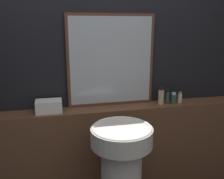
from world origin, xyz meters
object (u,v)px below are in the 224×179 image
(mirror, at_px, (111,61))
(body_wash_bottle, at_px, (180,98))
(shampoo_bottle, at_px, (161,96))
(conditioner_bottle, at_px, (167,97))
(lotion_bottle, at_px, (173,98))
(towel_stack, at_px, (49,106))
(pedestal_sink, at_px, (121,176))

(mirror, relative_size, body_wash_bottle, 7.95)
(body_wash_bottle, bearing_deg, shampoo_bottle, -180.00)
(shampoo_bottle, height_order, body_wash_bottle, shampoo_bottle)
(conditioner_bottle, distance_m, lotion_bottle, 0.07)
(body_wash_bottle, bearing_deg, mirror, 172.39)
(body_wash_bottle, bearing_deg, conditioner_bottle, -180.00)
(shampoo_bottle, height_order, conditioner_bottle, shampoo_bottle)
(mirror, xyz_separation_m, towel_stack, (-0.55, -0.09, -0.35))
(lotion_bottle, bearing_deg, towel_stack, 180.00)
(pedestal_sink, relative_size, conditioner_bottle, 7.36)
(pedestal_sink, bearing_deg, shampoo_bottle, 40.68)
(mirror, distance_m, towel_stack, 0.66)
(pedestal_sink, distance_m, towel_stack, 0.82)
(towel_stack, height_order, conditioner_bottle, conditioner_bottle)
(conditioner_bottle, relative_size, lotion_bottle, 1.29)
(conditioner_bottle, distance_m, body_wash_bottle, 0.13)
(mirror, relative_size, conditioner_bottle, 6.24)
(mirror, height_order, lotion_bottle, mirror)
(pedestal_sink, height_order, towel_stack, towel_stack)
(mirror, xyz_separation_m, conditioner_bottle, (0.52, -0.09, -0.35))
(mirror, bearing_deg, shampoo_bottle, -10.75)
(pedestal_sink, height_order, body_wash_bottle, body_wash_bottle)
(towel_stack, distance_m, body_wash_bottle, 1.20)
(pedestal_sink, xyz_separation_m, mirror, (0.04, 0.51, 0.82))
(pedestal_sink, height_order, conditioner_bottle, conditioner_bottle)
(towel_stack, bearing_deg, lotion_bottle, 0.00)
(pedestal_sink, distance_m, lotion_bottle, 0.88)
(body_wash_bottle, bearing_deg, towel_stack, -180.00)
(shampoo_bottle, distance_m, body_wash_bottle, 0.19)
(pedestal_sink, distance_m, body_wash_bottle, 0.93)
(pedestal_sink, height_order, shampoo_bottle, shampoo_bottle)
(pedestal_sink, distance_m, conditioner_bottle, 0.84)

